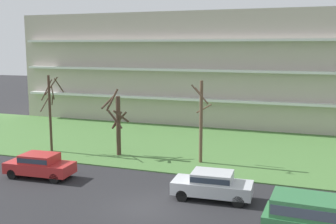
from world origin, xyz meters
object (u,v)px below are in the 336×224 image
at_px(sedan_silver_near_left, 212,184).
at_px(van_green_center_left, 330,223).
at_px(tree_left, 117,122).
at_px(tree_far_left, 50,109).
at_px(tree_center, 201,120).
at_px(sedan_red_center_right, 40,164).

bearing_deg(sedan_silver_near_left, van_green_center_left, 139.49).
bearing_deg(tree_left, tree_far_left, -173.08).
bearing_deg(van_green_center_left, tree_center, 129.23).
xyz_separation_m(tree_center, sedan_red_center_right, (-8.98, -6.63, -2.35)).
xyz_separation_m(tree_center, sedan_silver_near_left, (2.44, -6.63, -2.35)).
distance_m(tree_far_left, sedan_red_center_right, 7.19).
height_order(tree_far_left, tree_left, tree_far_left).
bearing_deg(tree_left, sedan_silver_near_left, -35.83).
distance_m(tree_far_left, van_green_center_left, 23.11).
height_order(tree_far_left, tree_center, tree_far_left).
bearing_deg(sedan_red_center_right, tree_center, -146.84).
distance_m(tree_center, sedan_red_center_right, 11.41).
bearing_deg(tree_center, tree_left, -179.23).
relative_size(sedan_silver_near_left, van_green_center_left, 0.85).
bearing_deg(tree_left, tree_center, 0.77).
xyz_separation_m(tree_far_left, van_green_center_left, (20.54, -10.37, -2.11)).
relative_size(tree_far_left, tree_left, 1.20).
relative_size(tree_center, sedan_silver_near_left, 1.35).
relative_size(tree_left, tree_center, 0.85).
bearing_deg(sedan_red_center_right, tree_left, -113.12).
distance_m(sedan_silver_near_left, van_green_center_left, 7.45).
bearing_deg(tree_far_left, sedan_red_center_right, -61.30).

